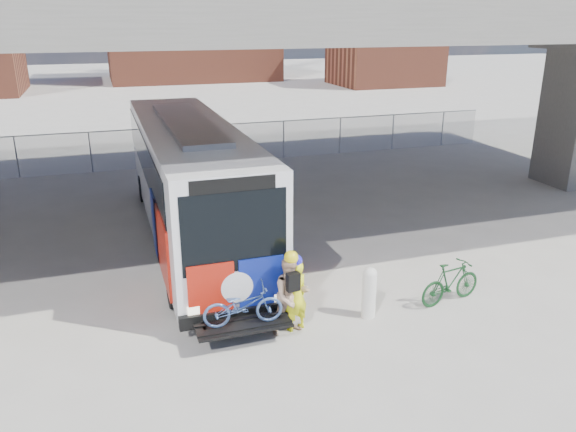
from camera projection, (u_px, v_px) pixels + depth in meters
name	position (u px, v px, depth m)	size (l,w,h in m)	color
ground	(280.00, 262.00, 15.89)	(160.00, 160.00, 0.00)	#9E9991
bus	(190.00, 172.00, 17.06)	(2.67, 12.90, 3.69)	silver
overpass	(240.00, 17.00, 17.30)	(40.00, 16.00, 7.95)	#605E59
chainlink_fence	(202.00, 134.00, 26.17)	(30.00, 0.06, 30.00)	gray
brick_buildings	(150.00, 30.00, 57.64)	(54.00, 22.00, 12.00)	brown
bollard	(369.00, 291.00, 12.77)	(0.32, 0.32, 1.23)	silver
cyclist_hivis	(296.00, 294.00, 12.18)	(0.69, 0.56, 1.79)	#F2F71A
cyclist_tan	(291.00, 295.00, 12.04)	(0.94, 0.79, 1.93)	tan
bike_parked	(451.00, 282.00, 13.46)	(0.50, 1.77, 1.06)	#133E1B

